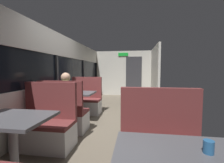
# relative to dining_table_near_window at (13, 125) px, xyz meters

# --- Properties ---
(ground_plane) EXTENTS (3.30, 9.20, 0.02)m
(ground_plane) POSITION_rel_dining_table_near_window_xyz_m (0.89, 2.09, -0.65)
(ground_plane) COLOR #665B4C
(carriage_window_panel_left) EXTENTS (0.09, 8.48, 2.30)m
(carriage_window_panel_left) POSITION_rel_dining_table_near_window_xyz_m (-0.56, 2.09, 0.47)
(carriage_window_panel_left) COLOR beige
(carriage_window_panel_left) RESTS_ON ground_plane
(carriage_end_bulkhead) EXTENTS (2.90, 0.11, 2.30)m
(carriage_end_bulkhead) POSITION_rel_dining_table_near_window_xyz_m (0.95, 6.28, 0.50)
(carriage_end_bulkhead) COLOR beige
(carriage_end_bulkhead) RESTS_ON ground_plane
(carriage_aisle_panel_right) EXTENTS (0.08, 2.40, 2.30)m
(carriage_aisle_panel_right) POSITION_rel_dining_table_near_window_xyz_m (2.34, 5.09, 0.51)
(carriage_aisle_panel_right) COLOR beige
(carriage_aisle_panel_right) RESTS_ON ground_plane
(dining_table_near_window) EXTENTS (0.90, 0.70, 0.74)m
(dining_table_near_window) POSITION_rel_dining_table_near_window_xyz_m (0.00, 0.00, 0.00)
(dining_table_near_window) COLOR #9E9EA3
(dining_table_near_window) RESTS_ON ground_plane
(bench_near_window_facing_entry) EXTENTS (0.95, 0.50, 1.10)m
(bench_near_window_facing_entry) POSITION_rel_dining_table_near_window_xyz_m (0.00, 0.70, -0.31)
(bench_near_window_facing_entry) COLOR silver
(bench_near_window_facing_entry) RESTS_ON ground_plane
(dining_table_mid_window) EXTENTS (0.90, 0.70, 0.74)m
(dining_table_mid_window) POSITION_rel_dining_table_near_window_xyz_m (0.00, 2.07, 0.00)
(dining_table_mid_window) COLOR #9E9EA3
(dining_table_mid_window) RESTS_ON ground_plane
(bench_mid_window_facing_end) EXTENTS (0.95, 0.50, 1.10)m
(bench_mid_window_facing_end) POSITION_rel_dining_table_near_window_xyz_m (0.00, 1.37, -0.31)
(bench_mid_window_facing_end) COLOR silver
(bench_mid_window_facing_end) RESTS_ON ground_plane
(bench_mid_window_facing_entry) EXTENTS (0.95, 0.50, 1.10)m
(bench_mid_window_facing_entry) POSITION_rel_dining_table_near_window_xyz_m (0.00, 2.77, -0.31)
(bench_mid_window_facing_entry) COLOR silver
(bench_mid_window_facing_entry) RESTS_ON ground_plane
(bench_front_aisle_facing_entry) EXTENTS (0.95, 0.50, 1.10)m
(bench_front_aisle_facing_entry) POSITION_rel_dining_table_near_window_xyz_m (1.79, 0.10, -0.31)
(bench_front_aisle_facing_entry) COLOR silver
(bench_front_aisle_facing_entry) RESTS_ON ground_plane
(seated_passenger) EXTENTS (0.47, 0.55, 1.26)m
(seated_passenger) POSITION_rel_dining_table_near_window_xyz_m (0.00, 1.45, -0.10)
(seated_passenger) COLOR #26262D
(seated_passenger) RESTS_ON ground_plane
(coffee_cup_primary) EXTENTS (0.07, 0.07, 0.09)m
(coffee_cup_primary) POSITION_rel_dining_table_near_window_xyz_m (1.99, -0.53, 0.15)
(coffee_cup_primary) COLOR #26598C
(coffee_cup_primary) RESTS_ON dining_table_front_aisle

